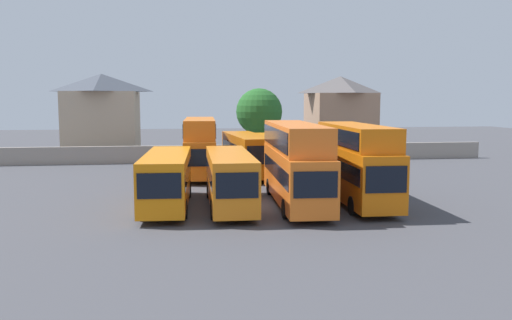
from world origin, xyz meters
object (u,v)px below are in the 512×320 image
object	(u,v)px
bus_4	(356,159)
bus_7	(282,153)
house_terrace_centre	(340,114)
bus_1	(167,177)
bus_2	(230,176)
bus_5	(200,144)
bus_6	(247,152)
tree_left_of_lot	(259,112)
house_terrace_left	(102,115)
bus_3	(295,159)

from	to	relation	value
bus_4	bus_7	bearing A→B (deg)	-168.95
bus_4	house_terrace_centre	bearing A→B (deg)	166.57
bus_1	bus_2	bearing A→B (deg)	85.73
bus_1	bus_5	distance (m)	13.38
bus_6	tree_left_of_lot	world-z (taller)	tree_left_of_lot
house_terrace_left	house_terrace_centre	xyz separation A→B (m)	(27.99, 0.26, -0.05)
bus_3	bus_5	world-z (taller)	bus_3
bus_7	bus_4	bearing A→B (deg)	5.97
bus_3	bus_4	size ratio (longest dim) A/B	1.13
house_terrace_left	bus_3	bearing A→B (deg)	-62.44
bus_7	house_terrace_left	distance (m)	24.62
bus_4	house_terrace_centre	distance (m)	31.87
house_terrace_centre	bus_1	bearing A→B (deg)	-123.45
bus_4	bus_1	bearing A→B (deg)	-89.91
bus_6	bus_7	size ratio (longest dim) A/B	0.95
tree_left_of_lot	bus_7	bearing A→B (deg)	-89.38
bus_3	bus_6	distance (m)	13.30
bus_1	bus_7	size ratio (longest dim) A/B	0.90
bus_2	bus_7	size ratio (longest dim) A/B	0.90
bus_1	house_terrace_centre	xyz separation A→B (m)	(20.05, 30.35, 2.85)
bus_2	bus_5	bearing A→B (deg)	-173.59
house_terrace_centre	tree_left_of_lot	size ratio (longest dim) A/B	1.20
bus_2	house_terrace_centre	xyz separation A→B (m)	(16.30, 30.82, 2.84)
bus_1	bus_5	world-z (taller)	bus_5
bus_4	bus_6	size ratio (longest dim) A/B	0.97
house_terrace_left	tree_left_of_lot	xyz separation A→B (m)	(17.33, -4.63, 0.40)
bus_2	house_terrace_centre	size ratio (longest dim) A/B	1.13
bus_2	bus_6	world-z (taller)	bus_6
bus_1	bus_4	bearing A→B (deg)	91.19
bus_1	tree_left_of_lot	size ratio (longest dim) A/B	1.35
bus_7	house_terrace_centre	size ratio (longest dim) A/B	1.25
bus_4	bus_5	bearing A→B (deg)	-143.77
bus_4	tree_left_of_lot	xyz separation A→B (m)	(-2.31, 25.80, 2.39)
bus_7	tree_left_of_lot	world-z (taller)	tree_left_of_lot
bus_6	tree_left_of_lot	bearing A→B (deg)	162.11
bus_2	bus_7	world-z (taller)	bus_7
bus_2	bus_6	xyz separation A→B (m)	(2.73, 13.49, 0.11)
bus_1	bus_7	distance (m)	16.11
bus_1	bus_2	distance (m)	3.78
house_terrace_centre	bus_6	bearing A→B (deg)	-128.05
bus_3	bus_6	xyz separation A→B (m)	(-1.38, 13.20, -0.83)
bus_2	tree_left_of_lot	distance (m)	26.74
house_terrace_centre	tree_left_of_lot	world-z (taller)	house_terrace_centre
bus_3	house_terrace_left	bearing A→B (deg)	-149.77
bus_3	house_terrace_left	xyz separation A→B (m)	(-15.80, 30.28, 1.95)
bus_6	house_terrace_left	distance (m)	22.52
bus_7	bus_6	bearing A→B (deg)	-93.92
bus_1	house_terrace_left	world-z (taller)	house_terrace_left
bus_6	bus_7	distance (m)	3.05
house_terrace_centre	bus_3	bearing A→B (deg)	-111.76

